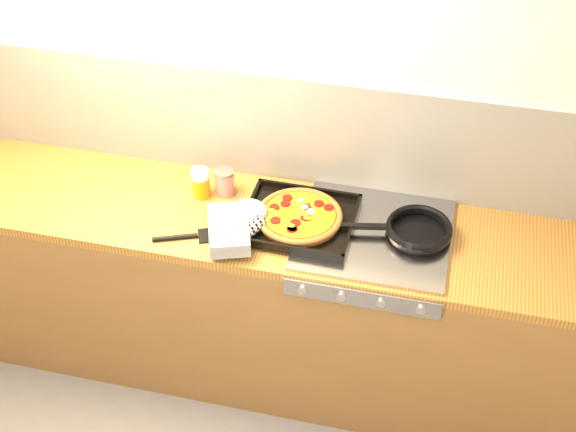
% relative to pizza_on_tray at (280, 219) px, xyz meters
% --- Properties ---
extents(room_shell, '(3.20, 3.20, 3.20)m').
position_rel_pizza_on_tray_xyz_m(room_shell, '(-0.07, 0.33, 0.20)').
color(room_shell, white).
rests_on(room_shell, ground).
extents(counter_run, '(3.20, 0.62, 0.90)m').
position_rel_pizza_on_tray_xyz_m(counter_run, '(-0.07, 0.04, -0.50)').
color(counter_run, brown).
rests_on(counter_run, ground).
extents(stovetop, '(0.60, 0.56, 0.02)m').
position_rel_pizza_on_tray_xyz_m(stovetop, '(0.38, 0.04, -0.04)').
color(stovetop, '#9A9AA0').
rests_on(stovetop, counter_run).
extents(pizza_on_tray, '(0.59, 0.51, 0.08)m').
position_rel_pizza_on_tray_xyz_m(pizza_on_tray, '(0.00, 0.00, 0.00)').
color(pizza_on_tray, black).
rests_on(pizza_on_tray, stovetop).
extents(frying_pan, '(0.46, 0.31, 0.04)m').
position_rel_pizza_on_tray_xyz_m(frying_pan, '(0.54, 0.07, -0.01)').
color(frying_pan, black).
rests_on(frying_pan, stovetop).
extents(tomato_can, '(0.11, 0.11, 0.12)m').
position_rel_pizza_on_tray_xyz_m(tomato_can, '(-0.28, 0.17, 0.01)').
color(tomato_can, '#A30D13').
rests_on(tomato_can, counter_run).
extents(juice_glass, '(0.09, 0.09, 0.13)m').
position_rel_pizza_on_tray_xyz_m(juice_glass, '(-0.37, 0.13, 0.02)').
color(juice_glass, orange).
rests_on(juice_glass, counter_run).
extents(wooden_spoon, '(0.30, 0.09, 0.02)m').
position_rel_pizza_on_tray_xyz_m(wooden_spoon, '(0.15, 0.19, -0.04)').
color(wooden_spoon, '#B5834C').
rests_on(wooden_spoon, counter_run).
extents(black_spatula, '(0.28, 0.15, 0.02)m').
position_rel_pizza_on_tray_xyz_m(black_spatula, '(-0.34, -0.14, -0.04)').
color(black_spatula, black).
rests_on(black_spatula, counter_run).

